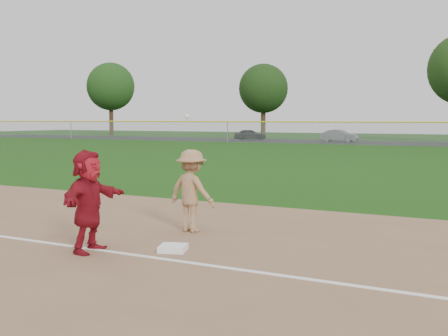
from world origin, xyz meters
The scene contains 9 objects.
ground centered at (0.00, 0.00, 0.00)m, with size 160.00×160.00×0.00m, color #17430D.
foul_line centered at (0.00, -0.80, 0.03)m, with size 60.00×0.10×0.01m, color white.
first_base centered at (-0.05, -0.25, 0.07)m, with size 0.45×0.45×0.10m, color white.
base_runner centered at (-1.28, -0.95, 0.88)m, with size 1.60×0.51×1.73m, color maroon.
car_left centered at (-20.47, 46.12, 0.60)m, with size 1.39×3.45×1.18m, color black.
car_mid centered at (-10.74, 46.09, 0.61)m, with size 1.27×3.66×1.20m, color slate.
first_base_play centered at (-0.63, 1.32, 0.84)m, with size 1.13×1.11×2.32m.
tree_0 centered at (-44.00, 52.00, 6.59)m, with size 6.40×6.40×9.81m.
tree_1 centered at (-22.00, 53.00, 5.83)m, with size 5.80×5.80×8.75m.
Camera 1 is at (5.09, -8.11, 2.25)m, focal length 45.00 mm.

